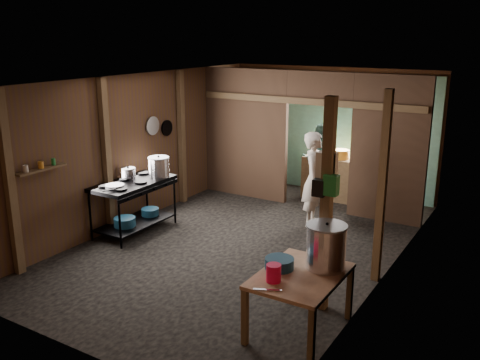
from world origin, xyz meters
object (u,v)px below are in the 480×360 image
Objects in this scene: yellow_tub at (341,154)px; pink_bucket at (274,273)px; stove_pot_large at (159,167)px; prep_table at (300,303)px; gas_range at (134,207)px; stock_pot at (326,247)px; cook at (314,179)px.

pink_bucket is at bearing -76.83° from yellow_tub.
prep_table is at bearing -27.66° from stove_pot_large.
stove_pot_large is 1.87× the size of pink_bucket.
stock_pot is (3.88, -1.08, 0.51)m from gas_range.
cook reaches higher than gas_range.
stock_pot reaches higher than prep_table.
cook is at bearing 106.87° from pink_bucket.
stove_pot_large is at bearing 157.20° from stock_pot.
gas_range is 7.67× the size of pink_bucket.
stove_pot_large is at bearing 109.42° from cook.
pink_bucket reaches higher than prep_table.
gas_range is 1.26× the size of prep_table.
gas_range is 4.09× the size of stove_pot_large.
gas_range is at bearing -123.61° from yellow_tub.
yellow_tub is (-1.21, 5.18, 0.14)m from pink_bucket.
prep_table is 3.53m from cook.
yellow_tub reaches higher than gas_range.
cook is at bearing -85.40° from yellow_tub.
prep_table is at bearing 60.37° from pink_bucket.
stock_pot is at bearing 60.61° from pink_bucket.
cook is (2.45, 1.88, 0.39)m from gas_range.
cook is at bearing 115.67° from stock_pot.
cook is at bearing 31.61° from stove_pot_large.
yellow_tub is at bearing 108.76° from stock_pot.
pink_bucket is (3.36, -2.16, -0.25)m from stove_pot_large.
yellow_tub is at bearing 56.39° from gas_range.
pink_bucket is 0.60× the size of yellow_tub.
yellow_tub is at bearing 54.50° from stove_pot_large.
yellow_tub is at bearing -7.59° from cook.
stock_pot is at bearing -15.59° from gas_range.
yellow_tub is (2.15, 3.02, -0.10)m from stove_pot_large.
yellow_tub is at bearing 105.90° from prep_table.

